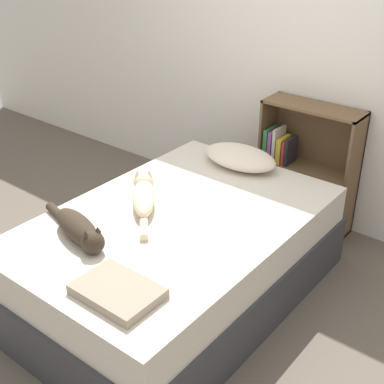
{
  "coord_description": "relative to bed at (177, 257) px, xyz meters",
  "views": [
    {
      "loc": [
        1.76,
        -2.06,
        2.21
      ],
      "look_at": [
        0.0,
        0.15,
        0.68
      ],
      "focal_mm": 50.0,
      "sensor_mm": 36.0,
      "label": 1
    }
  ],
  "objects": [
    {
      "name": "pillow",
      "position": [
        -0.09,
        0.81,
        0.36
      ],
      "size": [
        0.54,
        0.33,
        0.14
      ],
      "color": "beige",
      "rests_on": "bed"
    },
    {
      "name": "bookshelf",
      "position": [
        0.17,
        1.31,
        0.21
      ],
      "size": [
        0.72,
        0.26,
        0.96
      ],
      "color": "brown",
      "rests_on": "ground_plane"
    },
    {
      "name": "bed",
      "position": [
        0.0,
        0.0,
        0.0
      ],
      "size": [
        1.32,
        2.0,
        0.58
      ],
      "color": "#333338",
      "rests_on": "ground_plane"
    },
    {
      "name": "cat_dark",
      "position": [
        -0.26,
        -0.52,
        0.36
      ],
      "size": [
        0.61,
        0.25,
        0.15
      ],
      "rotation": [
        0.0,
        0.0,
        6.02
      ],
      "color": "#33281E",
      "rests_on": "bed"
    },
    {
      "name": "cat_light",
      "position": [
        -0.26,
        -0.0,
        0.35
      ],
      "size": [
        0.48,
        0.51,
        0.16
      ],
      "rotation": [
        0.0,
        0.0,
        2.32
      ],
      "color": "beige",
      "rests_on": "bed"
    },
    {
      "name": "wall_back",
      "position": [
        0.0,
        1.45,
        0.96
      ],
      "size": [
        8.0,
        0.06,
        2.5
      ],
      "color": "silver",
      "rests_on": "ground_plane"
    },
    {
      "name": "blanket_fold",
      "position": [
        0.25,
        -0.73,
        0.32
      ],
      "size": [
        0.4,
        0.28,
        0.05
      ],
      "color": "gray",
      "rests_on": "bed"
    },
    {
      "name": "ground_plane",
      "position": [
        0.0,
        0.0,
        -0.29
      ],
      "size": [
        8.0,
        8.0,
        0.0
      ],
      "primitive_type": "plane",
      "color": "brown"
    }
  ]
}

